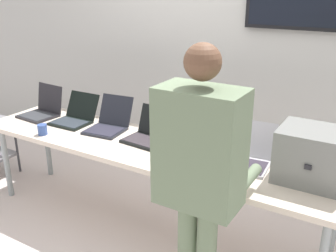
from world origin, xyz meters
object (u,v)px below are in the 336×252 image
laptop_station_1 (75,116)px  laptop_station_2 (109,123)px  laptop_station_3 (150,133)px  laptop_station_4 (193,143)px  equipment_box (314,156)px  coffee_mug (42,130)px  laptop_station_0 (42,109)px  person (200,169)px  workbench (145,151)px  laptop_station_5 (243,154)px

laptop_station_1 → laptop_station_2: 0.38m
laptop_station_3 → laptop_station_4: laptop_station_3 is taller
equipment_box → laptop_station_2: (-1.67, 0.05, -0.11)m
laptop_station_1 → laptop_station_4: 1.19m
equipment_box → laptop_station_2: equipment_box is taller
laptop_station_1 → coffee_mug: laptop_station_1 is taller
laptop_station_0 → person: (1.99, -0.71, 0.20)m
workbench → laptop_station_4: laptop_station_4 is taller
laptop_station_0 → laptop_station_5: laptop_station_0 is taller
equipment_box → laptop_station_1: (-2.05, 0.04, -0.11)m
laptop_station_1 → laptop_station_3: laptop_station_3 is taller
laptop_station_5 → coffee_mug: laptop_station_5 is taller
laptop_station_4 → equipment_box: bearing=-1.6°
person → laptop_station_4: bearing=119.5°
laptop_station_1 → laptop_station_3: (0.81, -0.01, 0.00)m
laptop_station_3 → equipment_box: bearing=-1.4°
equipment_box → coffee_mug: size_ratio=5.06×
equipment_box → person: 0.83m
workbench → laptop_station_4: bearing=14.6°
laptop_station_2 → laptop_station_3: (0.43, -0.02, -0.00)m
laptop_station_3 → person: person is taller
laptop_station_2 → laptop_station_4: size_ratio=1.04×
laptop_station_3 → coffee_mug: 0.90m
workbench → laptop_station_1: bearing=172.3°
workbench → person: bearing=-38.9°
laptop_station_0 → laptop_station_4: bearing=0.1°
workbench → laptop_station_0: (-1.22, 0.09, 0.11)m
laptop_station_4 → laptop_station_5: (0.39, 0.01, 0.00)m
laptop_station_1 → laptop_station_3: 0.81m
laptop_station_4 → workbench: bearing=-165.4°
laptop_station_4 → coffee_mug: laptop_station_4 is taller
laptop_station_5 → laptop_station_2: bearing=179.0°
laptop_station_0 → coffee_mug: 0.51m
laptop_station_1 → laptop_station_4: size_ratio=0.92×
laptop_station_0 → laptop_station_3: size_ratio=0.93×
laptop_station_1 → person: person is taller
laptop_station_2 → laptop_station_3: laptop_station_2 is taller
equipment_box → laptop_station_2: bearing=178.2°
laptop_station_2 → coffee_mug: (-0.40, -0.37, -0.02)m
laptop_station_3 → person: size_ratio=0.22×
workbench → person: person is taller
equipment_box → laptop_station_4: size_ratio=1.13×
laptop_station_5 → person: person is taller
workbench → laptop_station_3: size_ratio=8.03×
laptop_station_4 → person: size_ratio=0.24×
workbench → equipment_box: bearing=3.3°
laptop_station_1 → laptop_station_5: 1.59m
laptop_station_1 → coffee_mug: 0.36m
coffee_mug → workbench: bearing=16.5°
laptop_station_1 → laptop_station_2: (0.38, 0.01, 0.00)m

